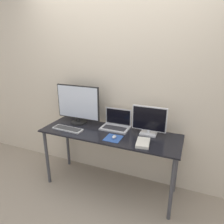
{
  "coord_description": "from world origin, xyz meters",
  "views": [
    {
      "loc": [
        0.86,
        -1.7,
        1.76
      ],
      "look_at": [
        0.01,
        0.35,
        1.0
      ],
      "focal_mm": 32.0,
      "sensor_mm": 36.0,
      "label": 1
    }
  ],
  "objects_px": {
    "mouse": "(114,137)",
    "book": "(143,143)",
    "laptop": "(116,123)",
    "monitor_right": "(149,121)",
    "keyboard": "(68,129)",
    "monitor_left": "(78,104)"
  },
  "relations": [
    {
      "from": "mouse",
      "to": "book",
      "type": "distance_m",
      "value": 0.32
    },
    {
      "from": "laptop",
      "to": "book",
      "type": "xyz_separation_m",
      "value": [
        0.42,
        -0.3,
        -0.04
      ]
    },
    {
      "from": "monitor_right",
      "to": "laptop",
      "type": "bearing_deg",
      "value": 174.01
    },
    {
      "from": "laptop",
      "to": "mouse",
      "type": "height_order",
      "value": "laptop"
    },
    {
      "from": "laptop",
      "to": "keyboard",
      "type": "relative_size",
      "value": 0.88
    },
    {
      "from": "monitor_right",
      "to": "monitor_left",
      "type": "bearing_deg",
      "value": -180.0
    },
    {
      "from": "monitor_left",
      "to": "mouse",
      "type": "height_order",
      "value": "monitor_left"
    },
    {
      "from": "monitor_left",
      "to": "mouse",
      "type": "relative_size",
      "value": 8.91
    },
    {
      "from": "laptop",
      "to": "keyboard",
      "type": "bearing_deg",
      "value": -151.56
    },
    {
      "from": "monitor_right",
      "to": "keyboard",
      "type": "relative_size",
      "value": 1.01
    },
    {
      "from": "keyboard",
      "to": "mouse",
      "type": "distance_m",
      "value": 0.62
    },
    {
      "from": "mouse",
      "to": "book",
      "type": "xyz_separation_m",
      "value": [
        0.32,
        -0.0,
        -0.01
      ]
    },
    {
      "from": "mouse",
      "to": "book",
      "type": "relative_size",
      "value": 0.28
    },
    {
      "from": "book",
      "to": "laptop",
      "type": "bearing_deg",
      "value": 144.25
    },
    {
      "from": "monitor_left",
      "to": "laptop",
      "type": "relative_size",
      "value": 1.73
    },
    {
      "from": "monitor_right",
      "to": "book",
      "type": "bearing_deg",
      "value": -89.5
    },
    {
      "from": "keyboard",
      "to": "mouse",
      "type": "relative_size",
      "value": 5.83
    },
    {
      "from": "monitor_right",
      "to": "mouse",
      "type": "relative_size",
      "value": 5.88
    },
    {
      "from": "monitor_right",
      "to": "mouse",
      "type": "distance_m",
      "value": 0.44
    },
    {
      "from": "keyboard",
      "to": "mouse",
      "type": "height_order",
      "value": "mouse"
    },
    {
      "from": "keyboard",
      "to": "mouse",
      "type": "bearing_deg",
      "value": -1.11
    },
    {
      "from": "laptop",
      "to": "keyboard",
      "type": "height_order",
      "value": "laptop"
    }
  ]
}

